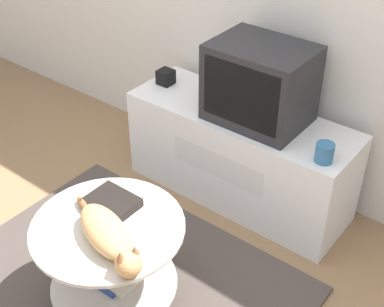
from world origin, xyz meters
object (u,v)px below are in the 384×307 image
object	(u,v)px
tv	(260,84)
cat	(109,236)
speaker	(166,77)
dvd_box	(112,203)

from	to	relation	value
tv	cat	distance (m)	1.17
tv	cat	size ratio (longest dim) A/B	0.94
speaker	cat	world-z (taller)	speaker
speaker	dvd_box	distance (m)	1.09
speaker	dvd_box	xyz separation A→B (m)	(0.50, -0.97, -0.08)
speaker	cat	xyz separation A→B (m)	(0.67, -1.15, -0.05)
tv	cat	world-z (taller)	tv
dvd_box	cat	world-z (taller)	cat
tv	cat	bearing A→B (deg)	-89.67
tv	cat	xyz separation A→B (m)	(0.01, -1.15, -0.22)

